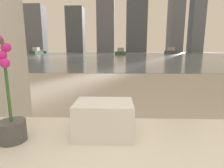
# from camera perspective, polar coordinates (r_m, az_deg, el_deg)

# --- Properties ---
(potted_orchid) EXTENTS (0.11, 0.11, 0.45)m
(potted_orchid) POSITION_cam_1_polar(r_m,az_deg,el_deg) (0.87, -30.15, -9.54)
(potted_orchid) COLOR #4C4C4C
(potted_orchid) RESTS_ON bathtub
(towel_stack) EXTENTS (0.26, 0.18, 0.16)m
(towel_stack) POSITION_cam_1_polar(r_m,az_deg,el_deg) (0.81, -2.63, -11.31)
(towel_stack) COLOR white
(towel_stack) RESTS_ON bathtub
(harbor_water) EXTENTS (180.00, 110.00, 0.01)m
(harbor_water) POSITION_cam_1_polar(r_m,az_deg,el_deg) (61.88, 1.81, 9.89)
(harbor_water) COLOR slate
(harbor_water) RESTS_ON ground_plane
(harbor_boat_0) EXTENTS (3.66, 4.85, 1.75)m
(harbor_boat_0) POSITION_cam_1_polar(r_m,az_deg,el_deg) (84.14, -22.26, 9.75)
(harbor_boat_0) COLOR #2D2D33
(harbor_boat_0) RESTS_ON harbor_water
(harbor_boat_1) EXTENTS (3.28, 5.98, 2.13)m
(harbor_boat_1) POSITION_cam_1_polar(r_m,az_deg,el_deg) (61.98, 18.73, 10.04)
(harbor_boat_1) COLOR #4C4C51
(harbor_boat_1) RESTS_ON harbor_water
(harbor_boat_2) EXTENTS (2.12, 5.47, 2.02)m
(harbor_boat_2) POSITION_cam_1_polar(r_m,az_deg,el_deg) (59.85, -23.44, 9.69)
(harbor_boat_2) COLOR #335647
(harbor_boat_2) RESTS_ON harbor_water
(harbor_boat_3) EXTENTS (2.72, 4.65, 1.65)m
(harbor_boat_3) POSITION_cam_1_polar(r_m,az_deg,el_deg) (41.58, 2.87, 10.30)
(harbor_boat_3) COLOR #335647
(harbor_boat_3) RESTS_ON harbor_water
(skyline_tower_0) EXTENTS (13.88, 8.53, 30.03)m
(skyline_tower_0) POSITION_cam_1_polar(r_m,az_deg,el_deg) (130.84, -24.07, 16.01)
(skyline_tower_0) COLOR slate
(skyline_tower_0) RESTS_ON ground_plane
(skyline_tower_1) EXTENTS (10.84, 9.38, 28.42)m
(skyline_tower_1) POSITION_cam_1_polar(r_m,az_deg,el_deg) (121.78, -11.79, 16.77)
(skyline_tower_1) COLOR #4C515B
(skyline_tower_1) RESTS_ON ground_plane
(skyline_tower_2) EXTENTS (11.16, 8.28, 35.80)m
(skyline_tower_2) POSITION_cam_1_polar(r_m,az_deg,el_deg) (119.35, -2.08, 18.89)
(skyline_tower_2) COLOR slate
(skyline_tower_2) RESTS_ON ground_plane
(skyline_tower_3) EXTENTS (13.04, 6.20, 34.05)m
(skyline_tower_3) POSITION_cam_1_polar(r_m,az_deg,el_deg) (119.59, 8.01, 18.36)
(skyline_tower_3) COLOR #4C515B
(skyline_tower_3) RESTS_ON ground_plane
(skyline_tower_4) EXTENTS (7.51, 12.76, 62.39)m
(skyline_tower_4) POSITION_cam_1_polar(r_m,az_deg,el_deg) (127.16, 20.38, 23.87)
(skyline_tower_4) COLOR slate
(skyline_tower_4) RESTS_ON ground_plane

